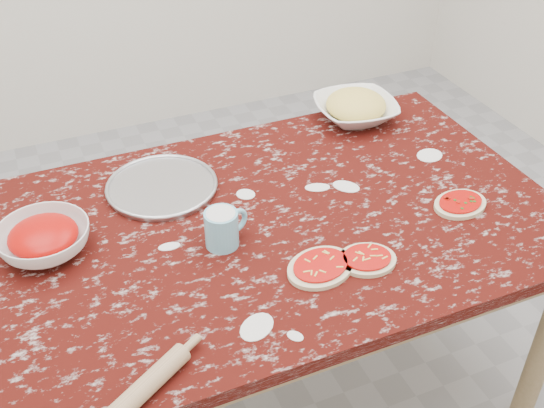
{
  "coord_description": "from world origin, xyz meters",
  "views": [
    {
      "loc": [
        -0.56,
        -1.33,
        1.87
      ],
      "look_at": [
        0.0,
        0.0,
        0.8
      ],
      "focal_mm": 43.24,
      "sensor_mm": 36.0,
      "label": 1
    }
  ],
  "objects": [
    {
      "name": "ground",
      "position": [
        0.0,
        0.0,
        0.0
      ],
      "size": [
        4.0,
        4.0,
        0.0
      ],
      "primitive_type": "plane",
      "color": "gray"
    },
    {
      "name": "worktable",
      "position": [
        0.0,
        0.0,
        0.67
      ],
      "size": [
        1.6,
        1.0,
        0.75
      ],
      "color": "#340906",
      "rests_on": "ground"
    },
    {
      "name": "pizza_tray",
      "position": [
        -0.24,
        0.26,
        0.76
      ],
      "size": [
        0.4,
        0.4,
        0.01
      ],
      "primitive_type": "cylinder",
      "rotation": [
        0.0,
        0.0,
        -0.28
      ],
      "color": "#B2B2B7",
      "rests_on": "worktable"
    },
    {
      "name": "sauce_bowl",
      "position": [
        -0.6,
        0.1,
        0.79
      ],
      "size": [
        0.28,
        0.28,
        0.07
      ],
      "primitive_type": "imported",
      "rotation": [
        0.0,
        0.0,
        -0.19
      ],
      "color": "white",
      "rests_on": "worktable"
    },
    {
      "name": "cheese_bowl",
      "position": [
        0.49,
        0.41,
        0.78
      ],
      "size": [
        0.31,
        0.31,
        0.07
      ],
      "primitive_type": "imported",
      "rotation": [
        0.0,
        0.0,
        -0.12
      ],
      "color": "white",
      "rests_on": "worktable"
    },
    {
      "name": "flour_mug",
      "position": [
        -0.16,
        -0.05,
        0.8
      ],
      "size": [
        0.13,
        0.09,
        0.1
      ],
      "color": "#74C1DC",
      "rests_on": "worktable"
    },
    {
      "name": "pizza_left",
      "position": [
        0.03,
        -0.24,
        0.76
      ],
      "size": [
        0.21,
        0.18,
        0.02
      ],
      "color": "beige",
      "rests_on": "worktable"
    },
    {
      "name": "pizza_mid",
      "position": [
        0.15,
        -0.26,
        0.76
      ],
      "size": [
        0.17,
        0.15,
        0.02
      ],
      "color": "beige",
      "rests_on": "worktable"
    },
    {
      "name": "pizza_right",
      "position": [
        0.52,
        -0.16,
        0.76
      ],
      "size": [
        0.18,
        0.15,
        0.02
      ],
      "color": "beige",
      "rests_on": "worktable"
    },
    {
      "name": "rolling_pin",
      "position": [
        -0.47,
        -0.44,
        0.77
      ],
      "size": [
        0.21,
        0.15,
        0.04
      ],
      "primitive_type": "cylinder",
      "rotation": [
        0.0,
        1.57,
        0.55
      ],
      "color": "tan",
      "rests_on": "worktable"
    }
  ]
}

